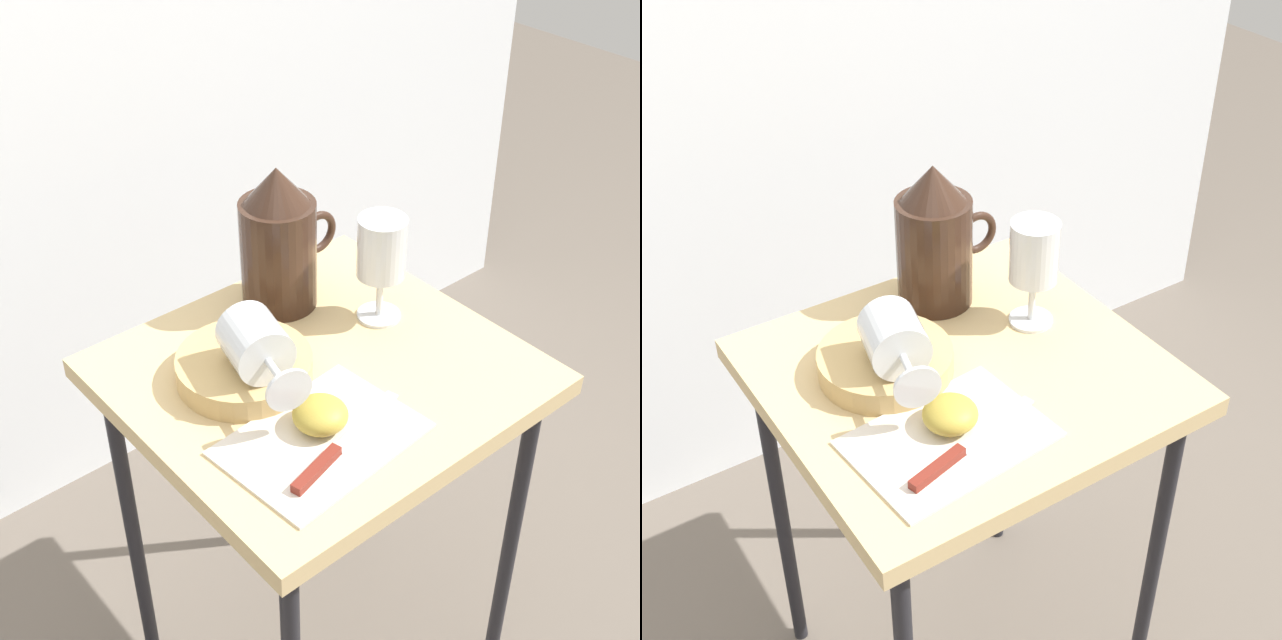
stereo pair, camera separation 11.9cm
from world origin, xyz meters
TOP-DOWN VIEW (x-y plane):
  - curtain_drape at (0.00, 0.69)m, footprint 2.40×0.03m
  - table at (0.00, 0.00)m, footprint 0.52×0.49m
  - linen_napkin at (-0.09, -0.11)m, footprint 0.25×0.19m
  - basket_tray at (-0.09, 0.05)m, footprint 0.18×0.18m
  - pitcher at (0.06, 0.16)m, footprint 0.16×0.11m
  - wine_glass_upright at (0.14, 0.04)m, footprint 0.07×0.07m
  - wine_glass_tipped_near at (-0.09, 0.02)m, footprint 0.10×0.16m
  - apple_half_left at (-0.08, -0.09)m, footprint 0.07×0.07m
  - knife at (-0.10, -0.14)m, footprint 0.21×0.07m

SIDE VIEW (x-z plane):
  - table at x=0.00m, z-range 0.26..0.93m
  - linen_napkin at x=-0.09m, z-range 0.67..0.67m
  - knife at x=-0.10m, z-range 0.67..0.68m
  - basket_tray at x=-0.09m, z-range 0.67..0.70m
  - apple_half_left at x=-0.08m, z-range 0.67..0.71m
  - wine_glass_tipped_near at x=-0.09m, z-range 0.70..0.78m
  - pitcher at x=0.06m, z-range 0.64..0.87m
  - wine_glass_upright at x=0.14m, z-range 0.69..0.85m
  - curtain_drape at x=0.00m, z-range 0.00..1.92m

